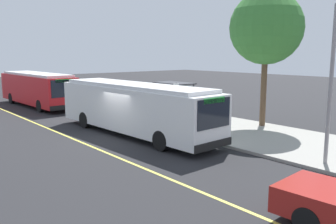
% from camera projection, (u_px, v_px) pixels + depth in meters
% --- Properties ---
extents(ground_plane, '(120.00, 120.00, 0.00)m').
position_uv_depth(ground_plane, '(121.00, 138.00, 19.81)').
color(ground_plane, '#232326').
extents(sidewalk_curb, '(44.00, 6.40, 0.15)m').
position_uv_depth(sidewalk_curb, '(198.00, 123.00, 23.59)').
color(sidewalk_curb, gray).
rests_on(sidewalk_curb, ground_plane).
extents(lane_stripe_center, '(36.00, 0.14, 0.01)m').
position_uv_depth(lane_stripe_center, '(85.00, 144.00, 18.42)').
color(lane_stripe_center, '#E0D64C').
rests_on(lane_stripe_center, ground_plane).
extents(transit_bus_main, '(12.16, 3.06, 2.95)m').
position_uv_depth(transit_bus_main, '(134.00, 107.00, 20.35)').
color(transit_bus_main, white).
rests_on(transit_bus_main, ground_plane).
extents(transit_bus_second, '(11.11, 2.91, 2.95)m').
position_uv_depth(transit_bus_second, '(37.00, 88.00, 31.39)').
color(transit_bus_second, red).
rests_on(transit_bus_second, ground_plane).
extents(bus_shelter, '(2.90, 1.60, 2.48)m').
position_uv_depth(bus_shelter, '(174.00, 92.00, 25.22)').
color(bus_shelter, '#333338').
rests_on(bus_shelter, sidewalk_curb).
extents(waiting_bench, '(1.60, 0.48, 0.95)m').
position_uv_depth(waiting_bench, '(175.00, 111.00, 25.09)').
color(waiting_bench, brown).
rests_on(waiting_bench, sidewalk_curb).
extents(route_sign_post, '(0.44, 0.08, 2.80)m').
position_uv_depth(route_sign_post, '(176.00, 99.00, 20.94)').
color(route_sign_post, '#333338').
rests_on(route_sign_post, sidewalk_curb).
extents(street_tree_near_shelter, '(4.44, 4.44, 8.24)m').
position_uv_depth(street_tree_near_shelter, '(266.00, 28.00, 21.48)').
color(street_tree_near_shelter, brown).
rests_on(street_tree_near_shelter, sidewalk_curb).
extents(utility_pole, '(0.16, 0.16, 6.40)m').
position_uv_depth(utility_pole, '(331.00, 86.00, 14.23)').
color(utility_pole, gray).
rests_on(utility_pole, sidewalk_curb).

